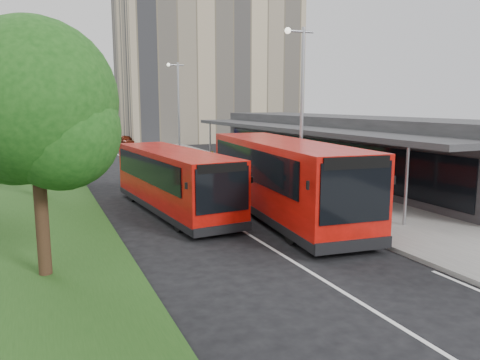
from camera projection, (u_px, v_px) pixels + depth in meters
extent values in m
plane|color=black|center=(234.00, 226.00, 18.57)|extent=(120.00, 120.00, 0.00)
cube|color=slate|center=(207.00, 161.00, 39.01)|extent=(5.00, 80.00, 0.15)
cube|color=#204616|center=(38.00, 170.00, 33.89)|extent=(5.00, 80.00, 0.10)
cube|color=silver|center=(150.00, 174.00, 32.14)|extent=(0.12, 70.00, 0.01)
cube|color=silver|center=(462.00, 283.00, 12.64)|extent=(0.12, 2.00, 0.01)
cube|color=silver|center=(333.00, 229.00, 18.06)|extent=(0.12, 2.00, 0.01)
cube|color=silver|center=(264.00, 200.00, 23.49)|extent=(0.12, 2.00, 0.01)
cube|color=silver|center=(221.00, 182.00, 28.92)|extent=(0.12, 2.00, 0.01)
cube|color=silver|center=(191.00, 169.00, 34.34)|extent=(0.12, 2.00, 0.01)
cube|color=silver|center=(170.00, 160.00, 39.77)|extent=(0.12, 2.00, 0.01)
cube|color=silver|center=(153.00, 153.00, 45.19)|extent=(0.12, 2.00, 0.01)
cube|color=silver|center=(140.00, 148.00, 50.62)|extent=(0.12, 2.00, 0.01)
cube|color=silver|center=(130.00, 144.00, 56.05)|extent=(0.12, 2.00, 0.01)
cube|color=silver|center=(122.00, 140.00, 61.47)|extent=(0.12, 2.00, 0.01)
cube|color=tan|center=(208.00, 70.00, 60.62)|extent=(22.00, 12.00, 18.00)
cube|color=#28282B|center=(344.00, 148.00, 29.82)|extent=(5.00, 26.00, 4.00)
cube|color=black|center=(310.00, 156.00, 28.89)|extent=(0.06, 24.00, 2.20)
cube|color=#28282B|center=(293.00, 129.00, 28.11)|extent=(2.80, 26.00, 0.25)
cylinder|color=#9A9CA2|center=(406.00, 187.00, 17.92)|extent=(0.12, 0.12, 3.30)
cylinder|color=#9A9CA2|center=(210.00, 143.00, 37.81)|extent=(0.12, 0.12, 3.30)
cylinder|color=#382516|center=(42.00, 217.00, 12.82)|extent=(0.36, 0.36, 3.46)
sphere|color=#164712|center=(34.00, 101.00, 12.30)|extent=(4.40, 4.40, 4.40)
sphere|color=#164712|center=(61.00, 131.00, 12.31)|extent=(3.14, 3.14, 3.14)
sphere|color=#164712|center=(15.00, 122.00, 12.65)|extent=(3.46, 3.46, 3.46)
cylinder|color=#382516|center=(38.00, 159.00, 23.62)|extent=(0.36, 0.36, 4.08)
sphere|color=#164712|center=(32.00, 84.00, 23.01)|extent=(5.20, 5.20, 5.20)
sphere|color=#164712|center=(47.00, 103.00, 23.04)|extent=(3.71, 3.71, 3.71)
sphere|color=#164712|center=(22.00, 97.00, 23.37)|extent=(4.08, 4.08, 4.08)
cylinder|color=#382516|center=(37.00, 145.00, 34.51)|extent=(0.36, 0.36, 3.53)
sphere|color=#164712|center=(34.00, 101.00, 33.99)|extent=(4.49, 4.49, 4.49)
sphere|color=#164712|center=(43.00, 112.00, 34.00)|extent=(3.21, 3.21, 3.21)
sphere|color=#164712|center=(27.00, 109.00, 34.34)|extent=(3.53, 3.53, 3.53)
cylinder|color=#9A9CA2|center=(302.00, 118.00, 21.36)|extent=(0.16, 0.16, 8.00)
cylinder|color=#9A9CA2|center=(300.00, 31.00, 20.67)|extent=(1.40, 0.10, 0.10)
sphere|color=silver|center=(288.00, 31.00, 20.43)|extent=(0.28, 0.28, 0.28)
cylinder|color=#9A9CA2|center=(179.00, 111.00, 39.45)|extent=(0.16, 0.16, 8.00)
cylinder|color=#9A9CA2|center=(175.00, 65.00, 38.75)|extent=(1.40, 0.10, 0.10)
sphere|color=silver|center=(168.00, 65.00, 38.52)|extent=(0.28, 0.28, 0.28)
cube|color=red|center=(282.00, 175.00, 19.68)|extent=(3.81, 11.60, 2.88)
cube|color=black|center=(282.00, 208.00, 19.91)|extent=(3.84, 11.63, 0.33)
cube|color=black|center=(356.00, 193.00, 14.27)|extent=(2.43, 0.29, 1.90)
cube|color=black|center=(240.00, 151.00, 24.97)|extent=(2.38, 0.28, 1.41)
cube|color=black|center=(249.00, 163.00, 19.48)|extent=(1.01, 9.72, 1.30)
cube|color=black|center=(309.00, 161.00, 20.32)|extent=(1.01, 9.72, 1.30)
cube|color=black|center=(354.00, 246.00, 14.53)|extent=(2.71, 0.35, 0.38)
cube|color=black|center=(357.00, 163.00, 14.11)|extent=(2.27, 0.26, 0.38)
cube|color=black|center=(308.00, 185.00, 13.98)|extent=(0.09, 0.09, 0.27)
cube|color=black|center=(394.00, 180.00, 14.91)|extent=(0.09, 0.09, 0.27)
cylinder|color=black|center=(293.00, 230.00, 16.09)|extent=(0.42, 1.00, 0.98)
cylinder|color=black|center=(351.00, 225.00, 16.78)|extent=(0.42, 1.00, 0.98)
cylinder|color=black|center=(231.00, 192.00, 23.01)|extent=(0.42, 1.00, 0.98)
cylinder|color=black|center=(274.00, 189.00, 23.71)|extent=(0.42, 1.00, 0.98)
cube|color=red|center=(174.00, 178.00, 20.68)|extent=(3.15, 9.86, 2.45)
cube|color=black|center=(174.00, 204.00, 20.87)|extent=(3.17, 9.88, 0.28)
cube|color=black|center=(223.00, 190.00, 16.42)|extent=(2.07, 0.23, 1.62)
cube|color=black|center=(141.00, 158.00, 24.83)|extent=(2.03, 0.23, 1.20)
cube|color=black|center=(146.00, 169.00, 20.29)|extent=(0.78, 8.28, 1.11)
cube|color=black|center=(196.00, 166.00, 21.40)|extent=(0.78, 8.28, 1.11)
cube|color=black|center=(223.00, 229.00, 16.64)|extent=(2.31, 0.28, 0.32)
cube|color=black|center=(223.00, 168.00, 16.28)|extent=(1.93, 0.21, 0.32)
cube|color=black|center=(186.00, 186.00, 15.95)|extent=(0.09, 0.09, 0.23)
cube|color=black|center=(252.00, 180.00, 17.17)|extent=(0.09, 0.09, 0.23)
cylinder|color=black|center=(180.00, 221.00, 17.68)|extent=(0.35, 0.85, 0.83)
cylinder|color=black|center=(225.00, 215.00, 18.60)|extent=(0.35, 0.85, 0.83)
cylinder|color=black|center=(133.00, 193.00, 23.12)|extent=(0.35, 0.85, 0.83)
cylinder|color=black|center=(170.00, 190.00, 24.03)|extent=(0.35, 0.85, 0.83)
cylinder|color=#3B2418|center=(249.00, 166.00, 31.05)|extent=(0.68, 0.68, 1.02)
cylinder|color=#D9C30B|center=(212.00, 158.00, 35.98)|extent=(0.18, 0.18, 1.01)
imported|color=#611D0D|center=(125.00, 140.00, 53.32)|extent=(2.46, 3.88, 1.23)
imported|color=navy|center=(86.00, 137.00, 57.93)|extent=(1.88, 4.27, 1.36)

